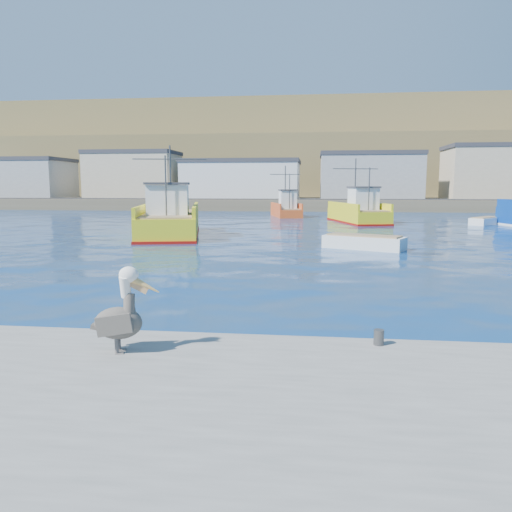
{
  "coord_description": "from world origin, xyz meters",
  "views": [
    {
      "loc": [
        1.74,
        -12.93,
        3.55
      ],
      "look_at": [
        -0.26,
        3.86,
        1.17
      ],
      "focal_mm": 35.0,
      "sensor_mm": 36.0,
      "label": 1
    }
  ],
  "objects_px": {
    "skiff_far": "(485,222)",
    "trawler_yellow_b": "(359,213)",
    "trawler_yellow_a": "(170,221)",
    "pelican": "(121,316)",
    "boat_orange": "(286,208)",
    "skiff_mid": "(364,243)"
  },
  "relations": [
    {
      "from": "pelican",
      "to": "boat_orange",
      "type": "bearing_deg",
      "value": 89.8
    },
    {
      "from": "trawler_yellow_b",
      "to": "skiff_far",
      "type": "relative_size",
      "value": 2.6
    },
    {
      "from": "boat_orange",
      "to": "pelican",
      "type": "relative_size",
      "value": 4.58
    },
    {
      "from": "skiff_far",
      "to": "pelican",
      "type": "height_order",
      "value": "pelican"
    },
    {
      "from": "skiff_mid",
      "to": "skiff_far",
      "type": "xyz_separation_m",
      "value": [
        12.88,
        19.63,
        -0.04
      ]
    },
    {
      "from": "trawler_yellow_b",
      "to": "pelican",
      "type": "relative_size",
      "value": 6.42
    },
    {
      "from": "skiff_far",
      "to": "pelican",
      "type": "xyz_separation_m",
      "value": [
        -19.17,
        -39.75,
        0.91
      ]
    },
    {
      "from": "boat_orange",
      "to": "skiff_mid",
      "type": "bearing_deg",
      "value": -78.28
    },
    {
      "from": "boat_orange",
      "to": "skiff_far",
      "type": "distance_m",
      "value": 21.4
    },
    {
      "from": "skiff_far",
      "to": "trawler_yellow_b",
      "type": "bearing_deg",
      "value": 173.29
    },
    {
      "from": "skiff_far",
      "to": "pelican",
      "type": "relative_size",
      "value": 2.47
    },
    {
      "from": "boat_orange",
      "to": "skiff_mid",
      "type": "height_order",
      "value": "boat_orange"
    },
    {
      "from": "trawler_yellow_b",
      "to": "pelican",
      "type": "bearing_deg",
      "value": -100.64
    },
    {
      "from": "trawler_yellow_a",
      "to": "skiff_far",
      "type": "relative_size",
      "value": 3.16
    },
    {
      "from": "boat_orange",
      "to": "skiff_mid",
      "type": "relative_size",
      "value": 1.54
    },
    {
      "from": "skiff_mid",
      "to": "trawler_yellow_a",
      "type": "bearing_deg",
      "value": 154.33
    },
    {
      "from": "boat_orange",
      "to": "skiff_mid",
      "type": "xyz_separation_m",
      "value": [
        6.11,
        -29.47,
        -0.66
      ]
    },
    {
      "from": "trawler_yellow_a",
      "to": "pelican",
      "type": "bearing_deg",
      "value": -75.38
    },
    {
      "from": "trawler_yellow_a",
      "to": "boat_orange",
      "type": "relative_size",
      "value": 1.7
    },
    {
      "from": "skiff_mid",
      "to": "pelican",
      "type": "height_order",
      "value": "pelican"
    },
    {
      "from": "trawler_yellow_a",
      "to": "trawler_yellow_b",
      "type": "height_order",
      "value": "trawler_yellow_a"
    },
    {
      "from": "pelican",
      "to": "skiff_mid",
      "type": "bearing_deg",
      "value": 72.65
    }
  ]
}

